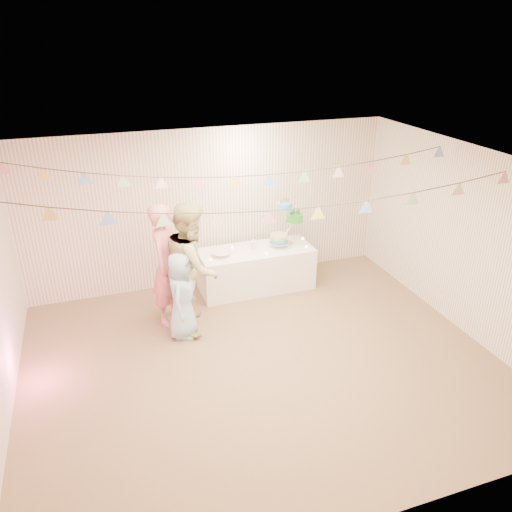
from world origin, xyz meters
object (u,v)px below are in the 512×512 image
object	(u,v)px
table	(256,269)
person_child	(182,295)
person_adult_b	(192,267)
cake_stand	(287,220)
person_adult_a	(168,265)

from	to	relation	value
table	person_child	world-z (taller)	person_child
person_adult_b	person_child	world-z (taller)	person_adult_b
cake_stand	person_child	xyz separation A→B (m)	(-1.97, -1.05, -0.50)
person_adult_a	person_adult_b	distance (m)	0.40
cake_stand	person_adult_a	bearing A→B (deg)	-164.23
person_adult_a	table	bearing A→B (deg)	-38.48
person_adult_b	cake_stand	bearing A→B (deg)	-49.93
person_adult_b	person_child	distance (m)	0.43
cake_stand	person_adult_b	bearing A→B (deg)	-154.71
table	person_adult_b	xyz separation A→B (m)	(-1.21, -0.78, 0.59)
person_adult_a	person_adult_b	world-z (taller)	person_adult_b
table	person_child	bearing A→B (deg)	-144.95
table	cake_stand	bearing A→B (deg)	5.19
person_adult_a	person_child	size ratio (longest dim) A/B	1.43
person_adult_b	table	bearing A→B (deg)	-42.35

